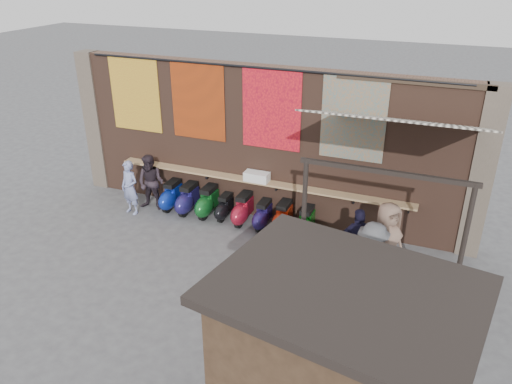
% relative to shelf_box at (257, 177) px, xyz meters
% --- Properties ---
extents(ground, '(70.00, 70.00, 0.00)m').
position_rel_shelf_box_xyz_m(ground, '(0.01, -2.30, -1.24)').
color(ground, '#474749').
rests_on(ground, ground).
extents(brick_wall, '(10.00, 0.40, 4.00)m').
position_rel_shelf_box_xyz_m(brick_wall, '(0.01, 0.40, 0.76)').
color(brick_wall, brown).
rests_on(brick_wall, ground).
extents(pier_left, '(0.50, 0.50, 4.00)m').
position_rel_shelf_box_xyz_m(pier_left, '(-5.19, 0.40, 0.76)').
color(pier_left, '#4C4238').
rests_on(pier_left, ground).
extents(pier_right, '(0.50, 0.50, 4.00)m').
position_rel_shelf_box_xyz_m(pier_right, '(5.21, 0.40, 0.76)').
color(pier_right, '#4C4238').
rests_on(pier_right, ground).
extents(eating_counter, '(8.00, 0.32, 0.05)m').
position_rel_shelf_box_xyz_m(eating_counter, '(0.01, 0.03, -0.14)').
color(eating_counter, '#9E7A51').
rests_on(eating_counter, brick_wall).
extents(shelf_box, '(0.64, 0.31, 0.24)m').
position_rel_shelf_box_xyz_m(shelf_box, '(0.00, 0.00, 0.00)').
color(shelf_box, white).
rests_on(shelf_box, eating_counter).
extents(tapestry_redgold, '(1.50, 0.02, 2.00)m').
position_rel_shelf_box_xyz_m(tapestry_redgold, '(-3.59, 0.18, 1.76)').
color(tapestry_redgold, '#9C3816').
rests_on(tapestry_redgold, brick_wall).
extents(tapestry_sun, '(1.50, 0.02, 2.00)m').
position_rel_shelf_box_xyz_m(tapestry_sun, '(-1.69, 0.18, 1.76)').
color(tapestry_sun, '#F84E0E').
rests_on(tapestry_sun, brick_wall).
extents(tapestry_orange, '(1.50, 0.02, 2.00)m').
position_rel_shelf_box_xyz_m(tapestry_orange, '(0.31, 0.18, 1.76)').
color(tapestry_orange, red).
rests_on(tapestry_orange, brick_wall).
extents(tapestry_multi, '(1.50, 0.02, 2.00)m').
position_rel_shelf_box_xyz_m(tapestry_multi, '(2.31, 0.18, 1.76)').
color(tapestry_multi, teal).
rests_on(tapestry_multi, brick_wall).
extents(hang_rail, '(9.50, 0.06, 0.06)m').
position_rel_shelf_box_xyz_m(hang_rail, '(0.01, 0.17, 2.74)').
color(hang_rail, black).
rests_on(hang_rail, brick_wall).
extents(scooter_stool_0, '(0.37, 0.83, 0.79)m').
position_rel_shelf_box_xyz_m(scooter_stool_0, '(-2.42, -0.27, -0.85)').
color(scooter_stool_0, navy).
rests_on(scooter_stool_0, ground).
extents(scooter_stool_1, '(0.38, 0.85, 0.81)m').
position_rel_shelf_box_xyz_m(scooter_stool_1, '(-1.88, -0.31, -0.84)').
color(scooter_stool_1, navy).
rests_on(scooter_stool_1, ground).
extents(scooter_stool_2, '(0.39, 0.86, 0.82)m').
position_rel_shelf_box_xyz_m(scooter_stool_2, '(-1.30, -0.28, -0.84)').
color(scooter_stool_2, '#0F4F1C').
rests_on(scooter_stool_2, ground).
extents(scooter_stool_3, '(0.32, 0.70, 0.67)m').
position_rel_shelf_box_xyz_m(scooter_stool_3, '(-0.81, -0.26, -0.91)').
color(scooter_stool_3, black).
rests_on(scooter_stool_3, ground).
extents(scooter_stool_4, '(0.38, 0.84, 0.80)m').
position_rel_shelf_box_xyz_m(scooter_stool_4, '(-0.26, -0.31, -0.84)').
color(scooter_stool_4, maroon).
rests_on(scooter_stool_4, ground).
extents(scooter_stool_5, '(0.34, 0.76, 0.72)m').
position_rel_shelf_box_xyz_m(scooter_stool_5, '(0.31, -0.35, -0.88)').
color(scooter_stool_5, '#1C1247').
rests_on(scooter_stool_5, ground).
extents(scooter_stool_6, '(0.37, 0.82, 0.78)m').
position_rel_shelf_box_xyz_m(scooter_stool_6, '(0.85, -0.32, -0.86)').
color(scooter_stool_6, '#B7260E').
rests_on(scooter_stool_6, ground).
extents(scooter_stool_7, '(0.36, 0.80, 0.76)m').
position_rel_shelf_box_xyz_m(scooter_stool_7, '(1.45, -0.35, -0.87)').
color(scooter_stool_7, '#0C5512').
rests_on(scooter_stool_7, ground).
extents(diner_left, '(0.61, 0.47, 1.50)m').
position_rel_shelf_box_xyz_m(diner_left, '(-3.30, -0.90, -0.49)').
color(diner_left, '#7D86B6').
rests_on(diner_left, ground).
extents(diner_right, '(0.81, 0.65, 1.57)m').
position_rel_shelf_box_xyz_m(diner_right, '(-2.90, -0.48, -0.46)').
color(diner_right, '#2A2028').
rests_on(diner_right, ground).
extents(shopper_navy, '(1.00, 0.72, 1.58)m').
position_rel_shelf_box_xyz_m(shopper_navy, '(2.95, -1.50, -0.45)').
color(shopper_navy, black).
rests_on(shopper_navy, ground).
extents(shopper_grey, '(1.28, 1.05, 1.72)m').
position_rel_shelf_box_xyz_m(shopper_grey, '(3.35, -2.26, -0.38)').
color(shopper_grey, '#545459').
rests_on(shopper_grey, ground).
extents(shopper_tan, '(1.03, 1.07, 1.85)m').
position_rel_shelf_box_xyz_m(shopper_tan, '(3.52, -1.54, -0.32)').
color(shopper_tan, '#826453').
rests_on(shopper_tan, ground).
extents(stall_roof, '(3.32, 2.77, 0.12)m').
position_rel_shelf_box_xyz_m(stall_roof, '(3.57, -6.19, 1.69)').
color(stall_roof, black).
rests_on(stall_roof, market_stall).
extents(stall_sign, '(1.19, 0.25, 0.50)m').
position_rel_shelf_box_xyz_m(stall_sign, '(3.75, -5.18, 0.84)').
color(stall_sign, gold).
rests_on(stall_sign, market_stall).
extents(stall_shelf, '(2.18, 0.48, 0.06)m').
position_rel_shelf_box_xyz_m(stall_shelf, '(3.75, -5.18, -0.20)').
color(stall_shelf, '#473321').
rests_on(stall_shelf, market_stall).
extents(awning_canvas, '(3.20, 3.28, 0.97)m').
position_rel_shelf_box_xyz_m(awning_canvas, '(3.51, -1.40, 2.31)').
color(awning_canvas, beige).
rests_on(awning_canvas, brick_wall).
extents(awning_ledger, '(3.30, 0.08, 0.12)m').
position_rel_shelf_box_xyz_m(awning_ledger, '(3.51, 0.19, 2.71)').
color(awning_ledger, '#33261C').
rests_on(awning_ledger, brick_wall).
extents(awning_header, '(3.00, 0.08, 0.08)m').
position_rel_shelf_box_xyz_m(awning_header, '(3.51, -2.90, 1.84)').
color(awning_header, black).
rests_on(awning_header, awning_post_left).
extents(awning_post_left, '(0.09, 0.09, 3.10)m').
position_rel_shelf_box_xyz_m(awning_post_left, '(2.11, -2.90, 0.31)').
color(awning_post_left, black).
rests_on(awning_post_left, ground).
extents(awning_post_right, '(0.09, 0.09, 3.10)m').
position_rel_shelf_box_xyz_m(awning_post_right, '(4.91, -2.90, 0.31)').
color(awning_post_right, black).
rests_on(awning_post_right, ground).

